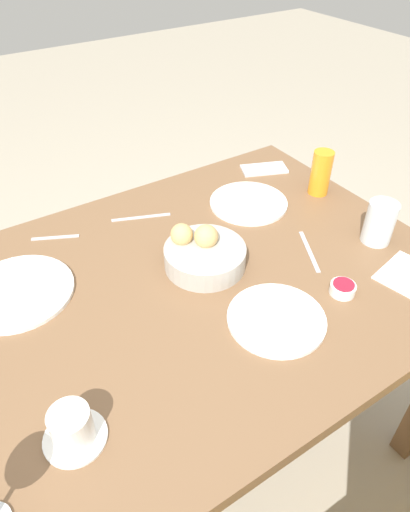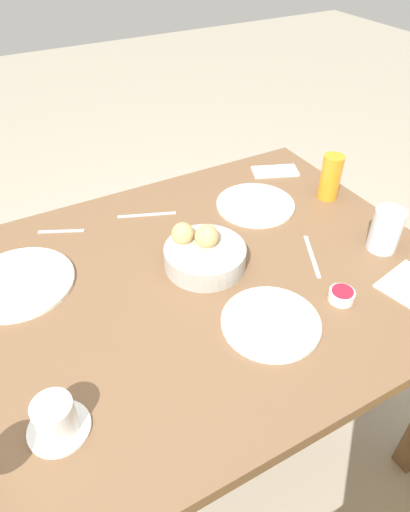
% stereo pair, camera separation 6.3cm
% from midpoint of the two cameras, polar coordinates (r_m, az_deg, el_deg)
% --- Properties ---
extents(ground_plane, '(10.00, 10.00, 0.00)m').
position_cam_midpoint_polar(ground_plane, '(1.72, 0.34, -21.57)').
color(ground_plane, '#A89E89').
extents(dining_table, '(1.23, 0.93, 0.75)m').
position_cam_midpoint_polar(dining_table, '(1.19, 0.47, -6.34)').
color(dining_table, brown).
rests_on(dining_table, ground_plane).
extents(bread_basket, '(0.21, 0.21, 0.10)m').
position_cam_midpoint_polar(bread_basket, '(1.14, 1.40, 0.28)').
color(bread_basket, '#B2ADA3').
rests_on(bread_basket, dining_table).
extents(plate_near_left, '(0.23, 0.23, 0.01)m').
position_cam_midpoint_polar(plate_near_left, '(1.38, 7.61, 6.36)').
color(plate_near_left, white).
rests_on(plate_near_left, dining_table).
extents(plate_near_right, '(0.26, 0.26, 0.01)m').
position_cam_midpoint_polar(plate_near_right, '(1.18, -20.84, -3.18)').
color(plate_near_right, white).
rests_on(plate_near_right, dining_table).
extents(plate_far_center, '(0.22, 0.22, 0.01)m').
position_cam_midpoint_polar(plate_far_center, '(1.03, 9.97, -8.24)').
color(plate_far_center, white).
rests_on(plate_far_center, dining_table).
extents(juice_glass, '(0.06, 0.06, 0.14)m').
position_cam_midpoint_polar(juice_glass, '(1.44, 16.64, 9.41)').
color(juice_glass, orange).
rests_on(juice_glass, dining_table).
extents(water_tumbler, '(0.08, 0.08, 0.12)m').
position_cam_midpoint_polar(water_tumbler, '(1.28, 22.99, 2.99)').
color(water_tumbler, silver).
rests_on(water_tumbler, dining_table).
extents(coffee_cup, '(0.11, 0.11, 0.07)m').
position_cam_midpoint_polar(coffee_cup, '(0.87, -16.12, -19.02)').
color(coffee_cup, white).
rests_on(coffee_cup, dining_table).
extents(jam_bowl_berry, '(0.06, 0.06, 0.03)m').
position_cam_midpoint_polar(jam_bowl_berry, '(1.11, 18.27, -4.72)').
color(jam_bowl_berry, white).
rests_on(jam_bowl_berry, dining_table).
extents(fork_silver, '(0.16, 0.07, 0.00)m').
position_cam_midpoint_polar(fork_silver, '(1.34, -5.88, 5.13)').
color(fork_silver, '#B7B7BC').
rests_on(fork_silver, dining_table).
extents(knife_silver, '(0.09, 0.16, 0.00)m').
position_cam_midpoint_polar(knife_silver, '(1.22, 14.64, -0.02)').
color(knife_silver, '#B7B7BC').
rests_on(knife_silver, dining_table).
extents(spoon_coffee, '(0.12, 0.07, 0.00)m').
position_cam_midpoint_polar(spoon_coffee, '(1.32, -16.25, 2.96)').
color(spoon_coffee, '#B7B7BC').
rests_on(spoon_coffee, dining_table).
extents(cell_phone, '(0.17, 0.13, 0.01)m').
position_cam_midpoint_polar(cell_phone, '(1.57, 9.88, 10.38)').
color(cell_phone, silver).
rests_on(cell_phone, dining_table).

